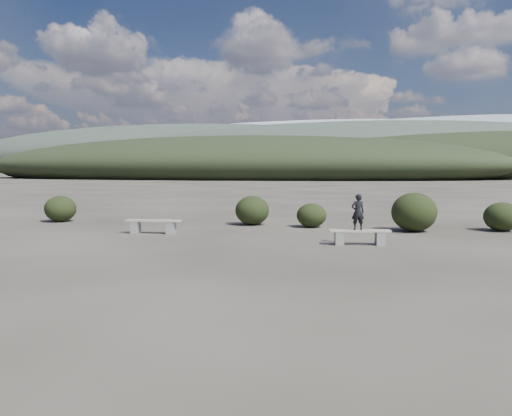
# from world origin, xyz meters

# --- Properties ---
(ground) EXTENTS (1200.00, 1200.00, 0.00)m
(ground) POSITION_xyz_m (0.00, 0.00, 0.00)
(ground) COLOR #2C2722
(ground) RESTS_ON ground
(bench_left) EXTENTS (1.85, 0.55, 0.45)m
(bench_left) POSITION_xyz_m (-3.62, 5.84, 0.28)
(bench_left) COLOR slate
(bench_left) RESTS_ON ground
(bench_right) EXTENTS (1.74, 0.67, 0.43)m
(bench_right) POSITION_xyz_m (3.04, 4.87, 0.26)
(bench_right) COLOR slate
(bench_right) RESTS_ON ground
(seated_person) EXTENTS (0.42, 0.33, 1.00)m
(seated_person) POSITION_xyz_m (2.98, 4.86, 0.93)
(seated_person) COLOR black
(seated_person) RESTS_ON bench_right
(shrub_b) EXTENTS (1.29, 1.29, 1.10)m
(shrub_b) POSITION_xyz_m (-1.03, 9.00, 0.55)
(shrub_b) COLOR black
(shrub_b) RESTS_ON ground
(shrub_c) EXTENTS (1.09, 1.09, 0.87)m
(shrub_c) POSITION_xyz_m (1.24, 8.76, 0.43)
(shrub_c) COLOR black
(shrub_c) RESTS_ON ground
(shrub_d) EXTENTS (1.51, 1.51, 1.33)m
(shrub_d) POSITION_xyz_m (4.77, 8.34, 0.66)
(shrub_d) COLOR black
(shrub_d) RESTS_ON ground
(shrub_e) EXTENTS (1.19, 1.19, 0.99)m
(shrub_e) POSITION_xyz_m (7.70, 9.10, 0.50)
(shrub_e) COLOR black
(shrub_e) RESTS_ON ground
(shrub_f) EXTENTS (1.23, 1.23, 1.04)m
(shrub_f) POSITION_xyz_m (-8.80, 8.40, 0.52)
(shrub_f) COLOR black
(shrub_f) RESTS_ON ground
(mountain_ridges) EXTENTS (500.00, 400.00, 56.00)m
(mountain_ridges) POSITION_xyz_m (-7.48, 339.06, 10.84)
(mountain_ridges) COLOR black
(mountain_ridges) RESTS_ON ground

